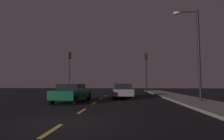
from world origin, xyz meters
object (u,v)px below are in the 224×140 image
object	(u,v)px
traffic_signal_left	(69,65)
street_lamp_right	(195,46)
car_stopped_ahead	(123,91)
car_adjacent_lane	(72,93)
traffic_signal_right	(146,65)

from	to	relation	value
traffic_signal_left	street_lamp_right	world-z (taller)	street_lamp_right
street_lamp_right	traffic_signal_left	bearing A→B (deg)	145.64
traffic_signal_left	street_lamp_right	xyz separation A→B (m)	(12.34, -8.44, 0.44)
car_stopped_ahead	car_adjacent_lane	distance (m)	5.39
street_lamp_right	car_adjacent_lane	bearing A→B (deg)	179.83
street_lamp_right	car_stopped_ahead	bearing A→B (deg)	145.28
car_stopped_ahead	car_adjacent_lane	world-z (taller)	car_stopped_ahead
traffic_signal_right	street_lamp_right	distance (m)	8.84
traffic_signal_left	street_lamp_right	bearing A→B (deg)	-34.36
traffic_signal_right	street_lamp_right	bearing A→B (deg)	-73.03
car_stopped_ahead	traffic_signal_right	bearing A→B (deg)	58.11
car_adjacent_lane	street_lamp_right	distance (m)	9.97
traffic_signal_right	car_stopped_ahead	world-z (taller)	traffic_signal_right
traffic_signal_right	street_lamp_right	xyz separation A→B (m)	(2.57, -8.44, 0.58)
car_stopped_ahead	car_adjacent_lane	size ratio (longest dim) A/B	0.91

